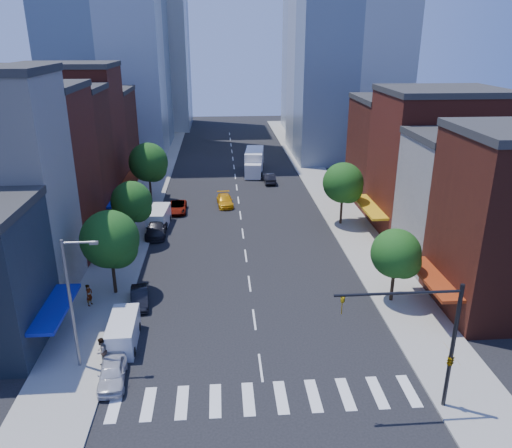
# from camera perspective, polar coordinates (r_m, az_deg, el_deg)

# --- Properties ---
(ground) EXTENTS (220.00, 220.00, 0.00)m
(ground) POSITION_cam_1_polar(r_m,az_deg,el_deg) (34.46, 0.54, -16.09)
(ground) COLOR black
(ground) RESTS_ON ground
(sidewalk_left) EXTENTS (5.00, 120.00, 0.15)m
(sidewalk_left) POSITION_cam_1_polar(r_m,az_deg,el_deg) (71.27, -12.27, 3.50)
(sidewalk_left) COLOR gray
(sidewalk_left) RESTS_ON ground
(sidewalk_right) EXTENTS (5.00, 120.00, 0.15)m
(sidewalk_right) POSITION_cam_1_polar(r_m,az_deg,el_deg) (72.09, 7.84, 3.98)
(sidewalk_right) COLOR gray
(sidewalk_right) RESTS_ON ground
(crosswalk) EXTENTS (19.00, 3.00, 0.01)m
(crosswalk) POSITION_cam_1_polar(r_m,az_deg,el_deg) (32.12, 1.01, -19.28)
(crosswalk) COLOR silver
(crosswalk) RESTS_ON ground
(bldg_left_2) EXTENTS (12.00, 9.00, 16.00)m
(bldg_left_2) POSITION_cam_1_polar(r_m,az_deg,el_deg) (53.00, -24.81, 5.01)
(bldg_left_2) COLOR #5A1E15
(bldg_left_2) RESTS_ON ground
(bldg_left_3) EXTENTS (12.00, 8.00, 15.00)m
(bldg_left_3) POSITION_cam_1_polar(r_m,az_deg,el_deg) (60.91, -22.13, 6.76)
(bldg_left_3) COLOR #4C1C13
(bldg_left_3) RESTS_ON ground
(bldg_left_4) EXTENTS (12.00, 9.00, 17.00)m
(bldg_left_4) POSITION_cam_1_polar(r_m,az_deg,el_deg) (68.68, -20.21, 9.31)
(bldg_left_4) COLOR #5A1E15
(bldg_left_4) RESTS_ON ground
(bldg_left_5) EXTENTS (12.00, 10.00, 13.00)m
(bldg_left_5) POSITION_cam_1_polar(r_m,az_deg,el_deg) (78.06, -18.24, 9.29)
(bldg_left_5) COLOR #4C1C13
(bldg_left_5) RESTS_ON ground
(bldg_right_1) EXTENTS (12.00, 8.00, 12.00)m
(bldg_right_1) POSITION_cam_1_polar(r_m,az_deg,el_deg) (50.64, 23.45, 2.17)
(bldg_right_1) COLOR beige
(bldg_right_1) RESTS_ON ground
(bldg_right_2) EXTENTS (12.00, 10.00, 15.00)m
(bldg_right_2) POSITION_cam_1_polar(r_m,az_deg,el_deg) (58.03, 19.73, 6.44)
(bldg_right_2) COLOR #5A1E15
(bldg_right_2) RESTS_ON ground
(bldg_right_3) EXTENTS (12.00, 10.00, 13.00)m
(bldg_right_3) POSITION_cam_1_polar(r_m,az_deg,el_deg) (67.27, 16.32, 7.79)
(bldg_right_3) COLOR #4C1C13
(bldg_right_3) RESTS_ON ground
(tower_far_w) EXTENTS (18.00, 18.00, 56.00)m
(tower_far_w) POSITION_cam_1_polar(r_m,az_deg,el_deg) (123.68, -12.59, 23.73)
(tower_far_w) COLOR #9EA5AD
(tower_far_w) RESTS_ON ground
(traffic_signal) EXTENTS (7.24, 2.24, 8.00)m
(traffic_signal) POSITION_cam_1_polar(r_m,az_deg,el_deg) (30.85, 20.58, -13.10)
(traffic_signal) COLOR black
(traffic_signal) RESTS_ON sidewalk_right
(streetlight) EXTENTS (2.25, 0.25, 9.00)m
(streetlight) POSITION_cam_1_polar(r_m,az_deg,el_deg) (33.72, -20.20, -7.79)
(streetlight) COLOR slate
(streetlight) RESTS_ON sidewalk_left
(tree_left_near) EXTENTS (4.80, 4.80, 7.30)m
(tree_left_near) POSITION_cam_1_polar(r_m,az_deg,el_deg) (42.48, -16.16, -1.93)
(tree_left_near) COLOR black
(tree_left_near) RESTS_ON sidewalk_left
(tree_left_mid) EXTENTS (4.20, 4.20, 6.65)m
(tree_left_mid) POSITION_cam_1_polar(r_m,az_deg,el_deg) (52.74, -13.87, 2.33)
(tree_left_mid) COLOR black
(tree_left_mid) RESTS_ON sidewalk_left
(tree_left_far) EXTENTS (5.00, 5.00, 7.75)m
(tree_left_far) POSITION_cam_1_polar(r_m,az_deg,el_deg) (65.87, -12.06, 6.74)
(tree_left_far) COLOR black
(tree_left_far) RESTS_ON sidewalk_left
(tree_right_near) EXTENTS (4.00, 4.00, 6.20)m
(tree_right_near) POSITION_cam_1_polar(r_m,az_deg,el_deg) (41.48, 15.90, -3.48)
(tree_right_near) COLOR black
(tree_right_near) RESTS_ON sidewalk_right
(tree_right_far) EXTENTS (4.60, 4.60, 7.20)m
(tree_right_far) POSITION_cam_1_polar(r_m,az_deg,el_deg) (57.42, 10.07, 4.47)
(tree_right_far) COLOR black
(tree_right_far) RESTS_ON sidewalk_right
(parked_car_front) EXTENTS (2.01, 4.23, 1.40)m
(parked_car_front) POSITION_cam_1_polar(r_m,az_deg,el_deg) (34.14, -16.11, -15.98)
(parked_car_front) COLOR #BABABF
(parked_car_front) RESTS_ON ground
(parked_car_second) EXTENTS (1.88, 4.08, 1.30)m
(parked_car_second) POSITION_cam_1_polar(r_m,az_deg,el_deg) (42.19, -13.16, -8.16)
(parked_car_second) COLOR black
(parked_car_second) RESTS_ON ground
(parked_car_third) EXTENTS (2.20, 4.65, 1.28)m
(parked_car_third) POSITION_cam_1_polar(r_m,az_deg,el_deg) (62.81, -8.95, 1.92)
(parked_car_third) COLOR #999999
(parked_car_third) RESTS_ON ground
(parked_car_rear) EXTENTS (2.25, 5.37, 1.55)m
(parked_car_rear) POSITION_cam_1_polar(r_m,az_deg,el_deg) (55.92, -11.31, -0.49)
(parked_car_rear) COLOR black
(parked_car_rear) RESTS_ON ground
(cargo_van_near) EXTENTS (2.02, 4.70, 1.98)m
(cargo_van_near) POSITION_cam_1_polar(r_m,az_deg,el_deg) (37.27, -14.95, -11.92)
(cargo_van_near) COLOR silver
(cargo_van_near) RESTS_ON ground
(cargo_van_far) EXTENTS (2.39, 5.18, 2.15)m
(cargo_van_far) POSITION_cam_1_polar(r_m,az_deg,el_deg) (58.16, -11.07, 0.68)
(cargo_van_far) COLOR silver
(cargo_van_far) RESTS_ON ground
(taxi) EXTENTS (2.26, 4.81, 1.36)m
(taxi) POSITION_cam_1_polar(r_m,az_deg,el_deg) (64.60, -3.58, 2.71)
(taxi) COLOR orange
(taxi) RESTS_ON ground
(traffic_car_oncoming) EXTENTS (1.75, 4.54, 1.47)m
(traffic_car_oncoming) POSITION_cam_1_polar(r_m,az_deg,el_deg) (74.60, 1.50, 5.27)
(traffic_car_oncoming) COLOR black
(traffic_car_oncoming) RESTS_ON ground
(traffic_car_far) EXTENTS (2.37, 4.80, 1.57)m
(traffic_car_far) POSITION_cam_1_polar(r_m,az_deg,el_deg) (92.70, -0.39, 8.39)
(traffic_car_far) COLOR #999999
(traffic_car_far) RESTS_ON ground
(box_truck) EXTENTS (3.62, 9.16, 3.59)m
(box_truck) POSITION_cam_1_polar(r_m,az_deg,el_deg) (79.98, -0.22, 7.06)
(box_truck) COLOR silver
(box_truck) RESTS_ON ground
(pedestrian_near) EXTENTS (0.66, 0.79, 1.84)m
(pedestrian_near) POSITION_cam_1_polar(r_m,az_deg,el_deg) (42.75, -18.53, -7.69)
(pedestrian_near) COLOR #999999
(pedestrian_near) RESTS_ON sidewalk_left
(pedestrian_far) EXTENTS (1.00, 1.12, 1.90)m
(pedestrian_far) POSITION_cam_1_polar(r_m,az_deg,el_deg) (35.55, -17.25, -13.70)
(pedestrian_far) COLOR #999999
(pedestrian_far) RESTS_ON sidewalk_left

